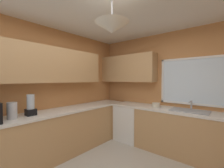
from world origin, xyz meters
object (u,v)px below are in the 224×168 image
sink_assembly (189,111)px  blender_appliance (31,106)px  kettle (12,111)px  dishwasher (130,122)px  bowl (156,105)px

sink_assembly → blender_appliance: bearing=-133.6°
kettle → blender_appliance: 0.28m
dishwasher → kettle: (-0.64, -2.36, 0.60)m
sink_assembly → bowl: bearing=-179.5°
dishwasher → bowl: bearing=2.5°
dishwasher → sink_assembly: 1.43m
dishwasher → blender_appliance: bearing=-107.6°
dishwasher → kettle: kettle is taller
dishwasher → sink_assembly: (1.35, 0.04, 0.48)m
blender_appliance → dishwasher: bearing=72.4°
kettle → bowl: 2.72m
bowl → blender_appliance: (-1.33, -2.11, 0.12)m
dishwasher → bowl: bowl is taller
blender_appliance → bowl: bearing=57.6°
sink_assembly → bowl: 0.67m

